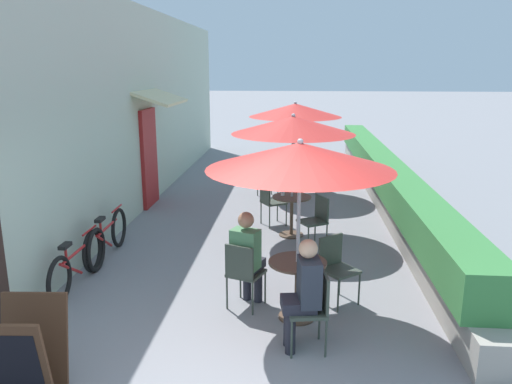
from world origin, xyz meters
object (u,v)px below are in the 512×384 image
Objects in this scene: patio_table_near at (297,279)px; menu_board at (25,358)px; cafe_chair_near_right at (243,270)px; cafe_chair_mid_left at (316,217)px; patio_table_far at (294,174)px; seated_patron_near_back at (304,290)px; cafe_chair_near_back at (314,305)px; patio_umbrella_far at (295,110)px; coffee_cup_mid at (283,193)px; patio_umbrella_near at (300,156)px; bicycle_leaning at (77,264)px; bicycle_second at (108,237)px; seated_patron_near_right at (247,254)px; cafe_chair_far_right at (318,170)px; cafe_chair_far_left at (269,176)px; patio_table_mid at (292,209)px; cafe_chair_mid_right at (270,199)px; cafe_chair_near_left at (336,264)px; patio_umbrella_mid at (293,125)px.

patio_table_near is 0.75× the size of menu_board.
cafe_chair_near_right is 2.52m from cafe_chair_mid_left.
menu_board is at bearing -106.22° from patio_table_far.
seated_patron_near_back is at bearing 145.01° from cafe_chair_mid_left.
patio_umbrella_far is (-0.26, 6.76, 1.48)m from cafe_chair_near_back.
menu_board is at bearing -142.60° from patio_table_near.
cafe_chair_near_back reaches higher than patio_table_near.
menu_board is (-1.72, -2.01, -0.04)m from cafe_chair_near_right.
patio_umbrella_near is at bearing -85.04° from coffee_cup_mid.
bicycle_leaning is 1.08m from bicycle_second.
patio_umbrella_near is at bearing -2.94° from seated_patron_near_right.
coffee_cup_mid reaches higher than patio_table_near.
patio_table_near is 0.84× the size of cafe_chair_far_right.
cafe_chair_far_left is (-0.97, 3.20, 0.00)m from cafe_chair_mid_left.
patio_table_mid is at bearing 39.46° from bicycle_leaning.
bicycle_second is (-2.47, -1.88, -0.17)m from cafe_chair_mid_right.
cafe_chair_near_left is at bearing 62.09° from cafe_chair_far_right.
patio_umbrella_mid is (-0.60, 2.57, 1.48)m from cafe_chair_near_left.
cafe_chair_mid_left is (0.14, 3.18, 0.00)m from cafe_chair_near_back.
seated_patron_near_back is at bearing 31.63° from cafe_chair_near_left.
cafe_chair_far_right is at bearing 130.09° from cafe_chair_mid_right.
bicycle_second is (-2.33, 1.55, -0.17)m from cafe_chair_near_right.
cafe_chair_near_left is 3.70m from bicycle_second.
patio_umbrella_mid is (-0.10, 3.06, 0.00)m from patio_umbrella_near.
patio_umbrella_near is 2.52× the size of cafe_chair_mid_right.
cafe_chair_mid_right is (-0.42, 0.55, -1.48)m from patio_umbrella_mid.
cafe_chair_mid_left is (0.31, 2.51, 0.02)m from patio_table_near.
patio_table_near is 3.13m from coffee_cup_mid.
cafe_chair_near_right reaches higher than bicycle_leaning.
patio_table_near is at bearing -31.70° from bicycle_second.
patio_table_near and patio_table_far have the same top height.
patio_umbrella_far reaches higher than bicycle_leaning.
patio_table_far reaches higher than bicycle_leaning.
coffee_cup_mid is at bearing 49.40° from cafe_chair_far_right.
cafe_chair_near_left and cafe_chair_far_left have the same top height.
cafe_chair_near_left is at bearing -28.37° from seated_patron_near_back.
patio_table_far is (0.19, 2.99, -0.27)m from coffee_cup_mid.
cafe_chair_mid_left is 1.00× the size of cafe_chair_far_right.
cafe_chair_near_right is (-0.67, 0.18, 0.02)m from patio_table_near.
patio_umbrella_near is 3.35m from coffee_cup_mid.
patio_table_mid is 8.12× the size of coffee_cup_mid.
cafe_chair_near_back is 0.51× the size of bicycle_second.
seated_patron_near_right reaches higher than cafe_chair_mid_right.
patio_umbrella_far reaches higher than cafe_chair_far_right.
cafe_chair_near_right is 0.20m from seated_patron_near_right.
cafe_chair_near_left is 6.00m from cafe_chair_far_right.
cafe_chair_mid_left is at bearing -123.32° from cafe_chair_near_left.
patio_table_far is 6.19m from bicycle_leaning.
bicycle_second is (-2.89, -1.33, -0.16)m from patio_table_mid.
coffee_cup_mid is at bearing 41.68° from bicycle_leaning.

